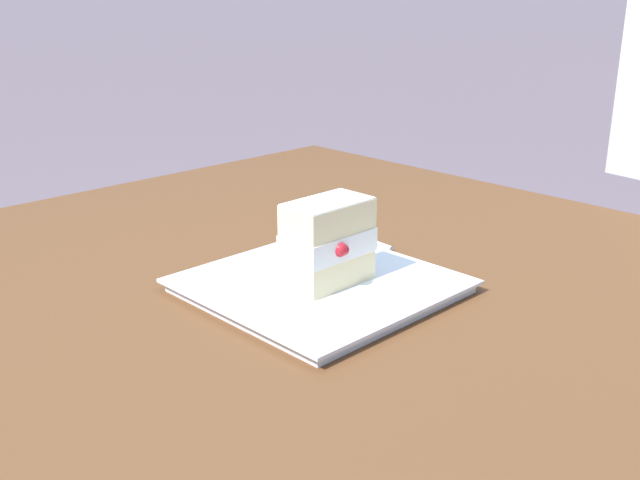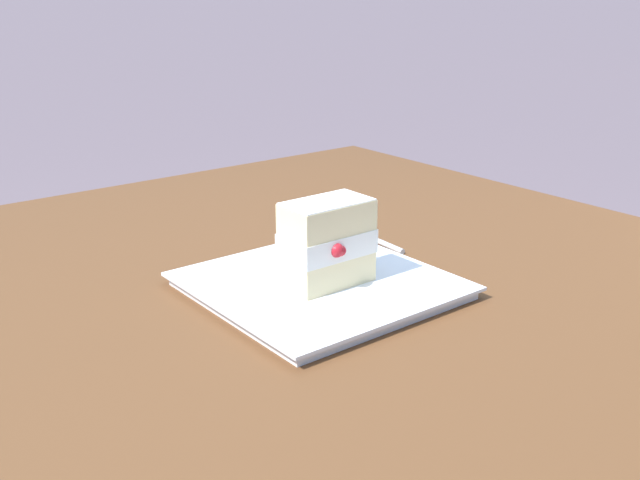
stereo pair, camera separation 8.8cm
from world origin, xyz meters
The scene contains 4 objects.
patio_table centered at (0.00, 0.00, 0.67)m, with size 1.43×1.08×0.76m.
dessert_plate centered at (0.12, -0.09, 0.77)m, with size 0.28×0.28×0.02m.
cake_slice centered at (0.12, -0.11, 0.83)m, with size 0.11×0.08×0.10m.
dessert_fork centered at (0.30, 0.04, 0.77)m, with size 0.03×0.17×0.01m.
Camera 1 is at (-0.47, -0.69, 1.12)m, focal length 41.44 mm.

